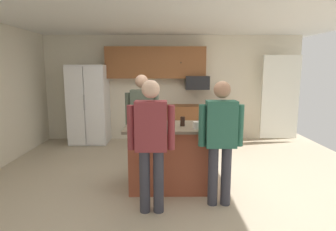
% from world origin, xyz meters
% --- Properties ---
extents(floor, '(7.04, 7.04, 0.00)m').
position_xyz_m(floor, '(0.00, 0.00, 0.00)').
color(floor, '#B7A88E').
rests_on(floor, ground).
extents(ceiling, '(7.04, 7.04, 0.00)m').
position_xyz_m(ceiling, '(0.00, 0.00, 2.60)').
color(ceiling, white).
extents(back_wall, '(6.40, 0.10, 2.60)m').
position_xyz_m(back_wall, '(0.00, 2.80, 1.30)').
color(back_wall, beige).
rests_on(back_wall, ground).
extents(french_door_window_panel, '(0.90, 0.06, 2.00)m').
position_xyz_m(french_door_window_panel, '(2.60, 2.40, 1.10)').
color(french_door_window_panel, white).
rests_on(french_door_window_panel, ground).
extents(cabinet_run_upper, '(2.40, 0.38, 0.75)m').
position_xyz_m(cabinet_run_upper, '(-0.40, 2.60, 1.93)').
color(cabinet_run_upper, brown).
extents(cabinet_run_lower, '(1.80, 0.63, 0.90)m').
position_xyz_m(cabinet_run_lower, '(0.60, 2.48, 0.45)').
color(cabinet_run_lower, brown).
rests_on(cabinet_run_lower, ground).
extents(refrigerator, '(0.88, 0.76, 1.87)m').
position_xyz_m(refrigerator, '(-2.00, 2.38, 0.93)').
color(refrigerator, white).
rests_on(refrigerator, ground).
extents(microwave_over_range, '(0.56, 0.40, 0.32)m').
position_xyz_m(microwave_over_range, '(0.60, 2.50, 1.45)').
color(microwave_over_range, black).
extents(kitchen_island, '(1.25, 0.82, 0.95)m').
position_xyz_m(kitchen_island, '(-0.13, -0.24, 0.48)').
color(kitchen_island, '#9E4C33').
rests_on(kitchen_island, ground).
extents(person_host_foreground, '(0.57, 0.22, 1.68)m').
position_xyz_m(person_host_foreground, '(-0.56, 0.44, 0.97)').
color(person_host_foreground, '#383842').
rests_on(person_host_foreground, ground).
extents(person_guest_by_door, '(0.57, 0.22, 1.62)m').
position_xyz_m(person_guest_by_door, '(0.53, -0.81, 0.93)').
color(person_guest_by_door, '#383842').
rests_on(person_guest_by_door, ground).
extents(person_guest_right, '(0.57, 0.22, 1.64)m').
position_xyz_m(person_guest_right, '(-0.34, -0.99, 0.94)').
color(person_guest_right, '#383842').
rests_on(person_guest_right, ground).
extents(glass_stout_tall, '(0.06, 0.06, 0.12)m').
position_xyz_m(glass_stout_tall, '(-0.53, -0.03, 1.01)').
color(glass_stout_tall, black).
rests_on(glass_stout_tall, kitchen_island).
extents(mug_ceramic_white, '(0.13, 0.09, 0.10)m').
position_xyz_m(mug_ceramic_white, '(-0.40, -0.07, 1.00)').
color(mug_ceramic_white, '#4C6B99').
rests_on(mug_ceramic_white, kitchen_island).
extents(glass_dark_ale, '(0.07, 0.07, 0.14)m').
position_xyz_m(glass_dark_ale, '(0.08, -0.29, 1.02)').
color(glass_dark_ale, black).
rests_on(glass_dark_ale, kitchen_island).
extents(mug_blue_stoneware, '(0.13, 0.09, 0.10)m').
position_xyz_m(mug_blue_stoneware, '(0.26, -0.49, 1.00)').
color(mug_blue_stoneware, white).
rests_on(mug_blue_stoneware, kitchen_island).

